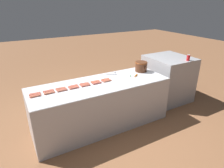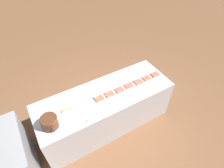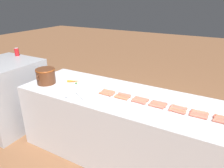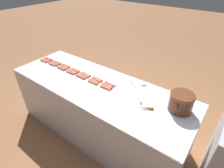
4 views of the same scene
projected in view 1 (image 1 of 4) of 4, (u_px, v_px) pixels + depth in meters
The scene contains 35 objects.
ground_plane at pixel (101, 124), 3.69m from camera, with size 20.00×20.00×0.00m, color brown.
griddle_counter at pixel (101, 104), 3.53m from camera, with size 0.85×2.44×0.84m.
back_cabinet at pixel (168, 78), 4.49m from camera, with size 0.94×0.88×1.01m, color #A0A0A4.
hot_dog_0 at pixel (35, 93), 2.95m from camera, with size 0.03×0.17×0.03m.
hot_dog_1 at pixel (48, 91), 3.05m from camera, with size 0.03×0.17×0.03m.
hot_dog_2 at pixel (60, 88), 3.13m from camera, with size 0.04×0.17×0.03m.
hot_dog_3 at pixel (73, 86), 3.23m from camera, with size 0.03×0.17×0.03m.
hot_dog_4 at pixel (84, 84), 3.31m from camera, with size 0.03×0.17×0.03m.
hot_dog_5 at pixel (95, 81), 3.41m from camera, with size 0.03×0.17×0.03m.
hot_dog_6 at pixel (105, 79), 3.50m from camera, with size 0.03×0.17×0.03m.
hot_dog_7 at pixel (35, 94), 2.93m from camera, with size 0.04×0.17×0.03m.
hot_dog_8 at pixel (49, 91), 3.02m from camera, with size 0.03×0.17×0.03m.
hot_dog_9 at pixel (61, 89), 3.10m from camera, with size 0.03×0.17×0.03m.
hot_dog_10 at pixel (73, 87), 3.19m from camera, with size 0.03×0.17×0.03m.
hot_dog_11 at pixel (85, 84), 3.29m from camera, with size 0.03×0.17×0.03m.
hot_dog_12 at pixel (96, 82), 3.38m from camera, with size 0.03×0.17×0.03m.
hot_dog_13 at pixel (105, 80), 3.46m from camera, with size 0.03×0.17×0.03m.
hot_dog_14 at pixel (36, 95), 2.90m from camera, with size 0.04×0.17×0.03m.
hot_dog_15 at pixel (49, 92), 2.99m from camera, with size 0.03×0.17×0.03m.
hot_dog_16 at pixel (62, 90), 3.08m from camera, with size 0.04×0.17×0.03m.
hot_dog_17 at pixel (74, 87), 3.17m from camera, with size 0.03×0.17×0.03m.
hot_dog_18 at pixel (85, 85), 3.26m from camera, with size 0.03×0.17×0.03m.
hot_dog_19 at pixel (96, 83), 3.35m from camera, with size 0.03×0.17×0.03m.
hot_dog_20 at pixel (107, 80), 3.44m from camera, with size 0.03×0.17×0.03m.
hot_dog_21 at pixel (35, 96), 2.87m from camera, with size 0.04×0.17×0.03m.
hot_dog_22 at pixel (49, 93), 2.96m from camera, with size 0.03×0.17×0.03m.
hot_dog_23 at pixel (62, 90), 3.05m from camera, with size 0.03×0.17×0.03m.
hot_dog_24 at pixel (74, 88), 3.14m from camera, with size 0.03×0.17×0.03m.
hot_dog_25 at pixel (86, 86), 3.23m from camera, with size 0.03×0.17×0.03m.
hot_dog_26 at pixel (97, 83), 3.33m from camera, with size 0.03×0.17×0.03m.
hot_dog_27 at pixel (108, 81), 3.42m from camera, with size 0.04×0.17×0.03m.
bean_pot at pixel (141, 66), 3.89m from camera, with size 0.31×0.25×0.20m.
serving_spoon at pixel (114, 73), 3.82m from camera, with size 0.17×0.25×0.02m.
carrot at pixel (135, 76), 3.64m from camera, with size 0.11×0.17×0.03m.
soda_can at pixel (188, 58), 4.01m from camera, with size 0.07×0.07×0.13m.
Camera 1 is at (2.81, -1.34, 2.14)m, focal length 31.19 mm.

